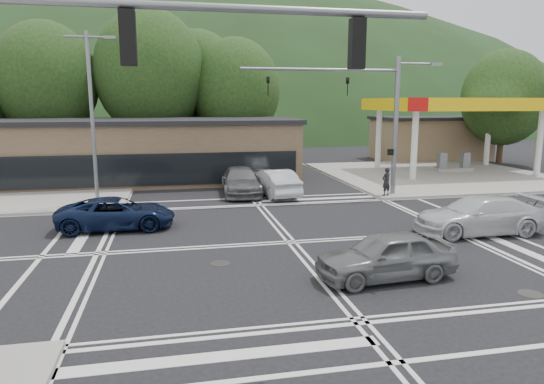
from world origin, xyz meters
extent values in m
plane|color=black|center=(0.00, 0.00, 0.00)|extent=(120.00, 120.00, 0.00)
cube|color=gray|center=(15.00, 15.00, 0.07)|extent=(16.00, 16.00, 0.15)
cube|color=gray|center=(-15.00, 15.00, 0.07)|extent=(16.00, 16.00, 0.15)
cylinder|color=silver|center=(12.00, 13.00, 2.50)|extent=(0.44, 0.44, 5.00)
cylinder|color=silver|center=(12.00, 19.00, 2.50)|extent=(0.44, 0.44, 5.00)
cylinder|color=silver|center=(22.00, 13.00, 2.50)|extent=(0.44, 0.44, 5.00)
cylinder|color=silver|center=(22.00, 19.00, 2.50)|extent=(0.44, 0.44, 5.00)
cube|color=silver|center=(17.00, 16.00, 5.30)|extent=(12.00, 8.00, 0.60)
cube|color=yellow|center=(17.00, 12.00, 5.30)|extent=(12.20, 0.25, 0.90)
cube|color=yellow|center=(17.00, 20.00, 5.30)|extent=(12.20, 0.25, 0.90)
cube|color=yellow|center=(11.00, 16.00, 5.30)|extent=(0.25, 8.20, 0.90)
cube|color=yellow|center=(23.00, 16.00, 5.30)|extent=(0.25, 8.20, 0.90)
cube|color=red|center=(11.50, 11.85, 5.30)|extent=(1.40, 0.12, 0.90)
cube|color=gray|center=(17.00, 16.00, 0.25)|extent=(3.00, 1.00, 0.30)
cube|color=slate|center=(16.00, 16.00, 0.95)|extent=(0.60, 0.50, 1.30)
cube|color=slate|center=(18.00, 16.00, 0.95)|extent=(0.60, 0.50, 1.30)
cube|color=#846B4F|center=(20.00, 25.00, 1.90)|extent=(10.00, 6.00, 3.80)
cube|color=brown|center=(-8.00, 17.00, 2.00)|extent=(24.00, 8.00, 4.00)
ellipsoid|color=#1E3316|center=(0.00, 90.00, 0.00)|extent=(252.00, 126.00, 140.00)
cylinder|color=#382619|center=(-14.00, 24.00, 2.42)|extent=(0.50, 0.50, 4.84)
ellipsoid|color=black|center=(-14.00, 24.00, 7.15)|extent=(8.00, 8.00, 9.20)
cylinder|color=#382619|center=(-6.00, 24.00, 2.64)|extent=(0.50, 0.50, 5.28)
ellipsoid|color=black|center=(-6.00, 24.00, 7.80)|extent=(9.00, 9.00, 10.35)
cylinder|color=#382619|center=(1.00, 24.00, 2.20)|extent=(0.50, 0.50, 4.40)
ellipsoid|color=black|center=(1.00, 24.00, 6.50)|extent=(7.60, 7.60, 8.74)
cylinder|color=#382619|center=(-2.00, 28.00, 2.42)|extent=(0.50, 0.50, 4.84)
ellipsoid|color=black|center=(-2.00, 28.00, 7.15)|extent=(8.40, 8.40, 9.66)
cylinder|color=#382619|center=(24.00, 20.00, 1.98)|extent=(0.50, 0.50, 3.96)
ellipsoid|color=black|center=(24.00, 20.00, 5.85)|extent=(7.20, 7.20, 8.28)
cylinder|color=slate|center=(-8.50, 9.00, 4.50)|extent=(0.20, 0.20, 9.00)
cylinder|color=slate|center=(-8.50, 9.00, 8.70)|extent=(2.20, 0.12, 0.12)
cube|color=slate|center=(-7.40, 9.00, 8.70)|extent=(0.60, 0.25, 0.15)
cylinder|color=slate|center=(8.20, 8.20, 4.00)|extent=(0.28, 0.28, 8.00)
cylinder|color=slate|center=(3.70, 8.20, 7.20)|extent=(9.00, 0.16, 0.16)
imported|color=black|center=(5.20, 8.20, 6.30)|extent=(0.16, 0.20, 1.00)
imported|color=black|center=(0.70, 8.20, 6.30)|extent=(0.16, 0.20, 1.00)
cylinder|color=slate|center=(9.40, 8.20, 7.60)|extent=(2.40, 0.12, 0.12)
cube|color=slate|center=(10.50, 8.20, 7.60)|extent=(0.70, 0.30, 0.15)
cube|color=black|center=(7.95, 8.20, 2.60)|extent=(0.25, 0.30, 0.35)
cylinder|color=slate|center=(-3.70, -8.20, 7.20)|extent=(9.00, 0.16, 0.16)
cube|color=black|center=(-5.20, -8.20, 6.60)|extent=(0.30, 0.25, 1.00)
cube|color=black|center=(-0.70, -8.20, 6.60)|extent=(0.30, 0.25, 1.00)
imported|color=#0B1634|center=(-6.94, 3.58, 0.69)|extent=(4.96, 2.31, 1.38)
imported|color=slate|center=(1.91, -4.48, 0.75)|extent=(4.53, 2.13, 1.50)
imported|color=silver|center=(8.00, -0.30, 0.79)|extent=(5.51, 2.40, 1.58)
imported|color=silver|center=(1.38, 9.68, 0.79)|extent=(2.35, 4.98, 1.58)
imported|color=beige|center=(1.00, 15.11, 0.82)|extent=(2.27, 4.91, 1.63)
imported|color=#535658|center=(-0.50, 10.58, 0.78)|extent=(2.53, 5.53, 1.57)
imported|color=black|center=(7.50, 7.64, 0.96)|extent=(0.70, 0.59, 1.62)
camera|label=1|loc=(-4.48, -17.89, 5.42)|focal=32.00mm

